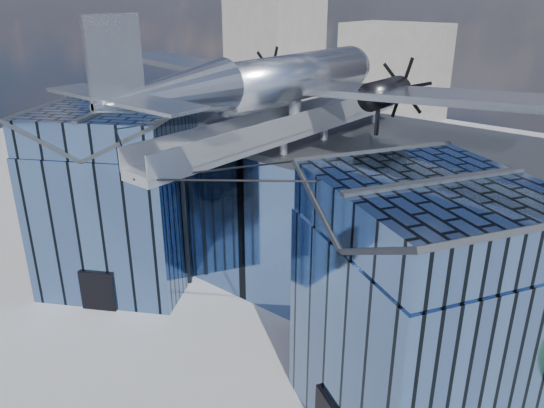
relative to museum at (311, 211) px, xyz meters
The scene contains 5 objects.
ground_plane 8.03m from the museum, 90.00° to the right, with size 120.00×120.00×0.00m, color gray.
museum is the anchor object (origin of this frame).
bg_towers 44.92m from the museum, 88.14° to the left, with size 77.00×24.50×26.00m.
tree_plaza_w 18.74m from the museum, 157.04° to the right, with size 3.90×3.90×5.97m.
tree_side_w 29.39m from the museum, behind, with size 3.85×3.85×4.70m.
Camera 1 is at (17.63, -19.35, 18.37)m, focal length 35.00 mm.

